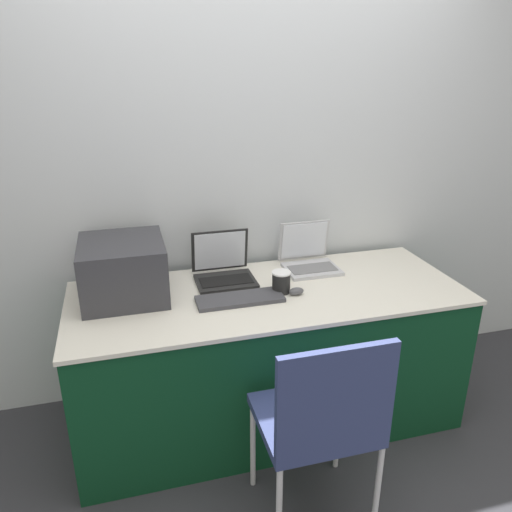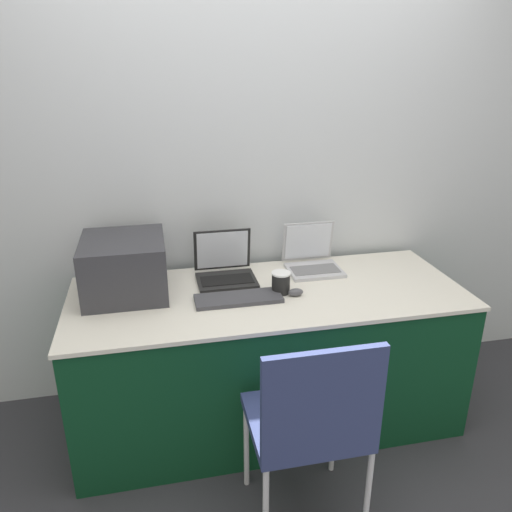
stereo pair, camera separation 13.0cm
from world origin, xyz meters
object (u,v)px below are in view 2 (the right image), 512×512
object	(u,v)px
mouse	(296,292)
printer	(124,265)
coffee_cup	(281,282)
laptop_right	(312,259)
laptop_left	(225,269)
chair	(312,418)
external_keyboard	(238,299)

from	to	relation	value
mouse	printer	bearing A→B (deg)	165.45
coffee_cup	mouse	distance (m)	0.09
laptop_right	coffee_cup	size ratio (longest dim) A/B	2.65
laptop_left	chair	size ratio (longest dim) A/B	0.33
laptop_left	chair	distance (m)	0.96
coffee_cup	chair	world-z (taller)	chair
external_keyboard	chair	xyz separation A→B (m)	(0.17, -0.64, -0.21)
printer	mouse	world-z (taller)	printer
external_keyboard	chair	world-z (taller)	chair
printer	mouse	distance (m)	0.84
external_keyboard	mouse	size ratio (longest dim) A/B	5.56
printer	coffee_cup	bearing A→B (deg)	-11.91
printer	external_keyboard	bearing A→B (deg)	-20.78
laptop_right	mouse	world-z (taller)	laptop_right
laptop_left	external_keyboard	distance (m)	0.27
external_keyboard	printer	bearing A→B (deg)	159.22
external_keyboard	chair	size ratio (longest dim) A/B	0.45
laptop_right	chair	size ratio (longest dim) A/B	0.31
printer	laptop_left	distance (m)	0.51
laptop_left	printer	bearing A→B (deg)	-172.22
chair	printer	bearing A→B (deg)	129.23
mouse	chair	world-z (taller)	chair
chair	laptop_left	bearing A→B (deg)	101.68
printer	external_keyboard	world-z (taller)	printer
laptop_right	chair	distance (m)	1.02
external_keyboard	coffee_cup	world-z (taller)	coffee_cup
printer	mouse	size ratio (longest dim) A/B	5.61
coffee_cup	mouse	size ratio (longest dim) A/B	1.44
laptop_right	external_keyboard	distance (m)	0.55
laptop_left	chair	bearing A→B (deg)	-78.32
laptop_right	external_keyboard	size ratio (longest dim) A/B	0.69
laptop_left	external_keyboard	world-z (taller)	laptop_left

